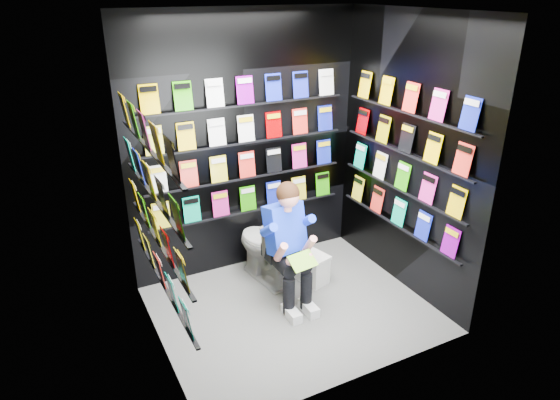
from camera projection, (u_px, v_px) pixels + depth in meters
name	position (u px, v px, depth m)	size (l,w,h in m)	color
floor	(292.00, 309.00, 4.63)	(2.40, 2.40, 0.00)	slate
ceiling	(295.00, 10.00, 3.60)	(2.40, 2.40, 0.00)	white
wall_back	(245.00, 146.00, 4.93)	(2.40, 0.04, 2.60)	black
wall_front	(366.00, 227.00, 3.30)	(2.40, 0.04, 2.60)	black
wall_left	(148.00, 206.00, 3.61)	(0.04, 2.00, 2.60)	black
wall_right	(407.00, 157.00, 4.62)	(0.04, 2.00, 2.60)	black
comics_back	(246.00, 147.00, 4.90)	(2.10, 0.06, 1.37)	red
comics_left	(152.00, 204.00, 3.62)	(0.06, 1.70, 1.37)	red
comics_right	(405.00, 157.00, 4.60)	(0.06, 1.70, 1.37)	red
toilet	(266.00, 246.00, 4.98)	(0.42, 0.75, 0.73)	white
longbox	(310.00, 268.00, 5.05)	(0.20, 0.37, 0.28)	silver
longbox_lid	(310.00, 254.00, 4.98)	(0.22, 0.39, 0.03)	silver
reader	(284.00, 229.00, 4.53)	(0.47, 0.68, 1.26)	#1C3BEC
held_comic	(303.00, 261.00, 4.30)	(0.25, 0.01, 0.17)	green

